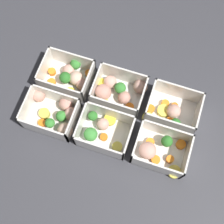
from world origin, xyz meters
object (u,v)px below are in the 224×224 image
Objects in this scene: container_far_center at (118,91)px; container_far_right at (171,111)px; container_near_right at (159,150)px; container_far_left at (70,76)px; container_near_center at (102,130)px; container_near_left at (56,114)px.

container_far_center and container_far_right have the same top height.
container_far_left is at bearing 156.98° from container_near_right.
container_near_right is 0.21m from container_far_center.
container_far_left is at bearing 138.86° from container_near_center.
container_far_left is 0.92× the size of container_far_center.
container_far_center is at bearing 140.44° from container_near_right.
container_near_center is at bearing 178.36° from container_near_right.
container_far_right is (0.00, 0.13, -0.00)m from container_near_right.
container_near_center is at bearing -144.88° from container_far_right.
container_near_left is 0.15m from container_near_center.
container_near_center and container_far_center have the same top height.
container_far_right is (0.32, 0.12, -0.00)m from container_near_left.
container_near_right is 1.01× the size of container_far_left.
container_near_right is at bearing -1.64° from container_near_center.
container_near_right and container_far_center have the same top height.
container_far_left is at bearing 91.47° from container_near_left.
container_near_left is at bearing -139.64° from container_far_center.
container_near_right is 0.13m from container_far_right.
container_far_right is (0.17, -0.01, -0.00)m from container_far_center.
container_far_left is 0.15m from container_far_center.
container_far_center is at bearing 88.02° from container_near_center.
container_near_center is 0.13m from container_far_center.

